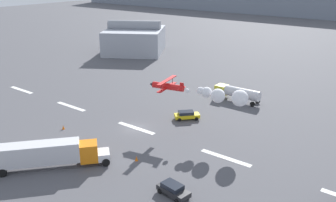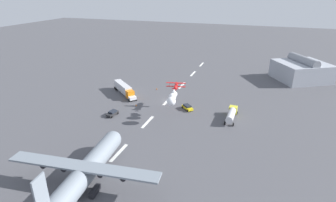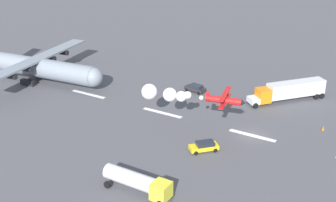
% 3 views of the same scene
% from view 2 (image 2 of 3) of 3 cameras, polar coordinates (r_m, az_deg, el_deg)
% --- Properties ---
extents(ground_plane, '(440.00, 440.00, 0.00)m').
position_cam_2_polar(ground_plane, '(96.42, -0.11, 0.03)').
color(ground_plane, '#4C4C51').
rests_on(ground_plane, ground).
extents(runway_stripe_0, '(8.00, 0.90, 0.01)m').
position_cam_2_polar(runway_stripe_0, '(143.90, 6.94, 7.49)').
color(runway_stripe_0, white).
rests_on(runway_stripe_0, ground).
extents(runway_stripe_1, '(8.00, 0.90, 0.01)m').
position_cam_2_polar(runway_stripe_1, '(127.69, 5.16, 5.63)').
color(runway_stripe_1, white).
rests_on(runway_stripe_1, ground).
extents(runway_stripe_2, '(8.00, 0.90, 0.01)m').
position_cam_2_polar(runway_stripe_2, '(111.80, 2.89, 3.23)').
color(runway_stripe_2, white).
rests_on(runway_stripe_2, ground).
extents(runway_stripe_3, '(8.00, 0.90, 0.01)m').
position_cam_2_polar(runway_stripe_3, '(96.42, -0.11, 0.03)').
color(runway_stripe_3, white).
rests_on(runway_stripe_3, ground).
extents(runway_stripe_4, '(8.00, 0.90, 0.01)m').
position_cam_2_polar(runway_stripe_4, '(81.80, -4.22, -4.33)').
color(runway_stripe_4, white).
rests_on(runway_stripe_4, ground).
extents(runway_stripe_5, '(8.00, 0.90, 0.01)m').
position_cam_2_polar(runway_stripe_5, '(68.46, -10.11, -10.45)').
color(runway_stripe_5, white).
rests_on(runway_stripe_5, ground).
extents(cargo_transport_plane, '(29.46, 30.72, 11.33)m').
position_cam_2_polar(cargo_transport_plane, '(58.36, -16.39, -13.50)').
color(cargo_transport_plane, gray).
rests_on(cargo_transport_plane, ground).
extents(stunt_biplane_red, '(16.83, 6.99, 2.64)m').
position_cam_2_polar(stunt_biplane_red, '(81.85, 1.01, 1.07)').
color(stunt_biplane_red, red).
extents(semi_truck_orange, '(12.40, 13.73, 3.70)m').
position_cam_2_polar(semi_truck_orange, '(102.99, -9.02, 2.52)').
color(semi_truck_orange, silver).
rests_on(semi_truck_orange, ground).
extents(fuel_tanker_truck, '(9.65, 2.79, 2.90)m').
position_cam_2_polar(fuel_tanker_truck, '(84.63, 12.96, -2.62)').
color(fuel_tanker_truck, yellow).
rests_on(fuel_tanker_truck, ground).
extents(followme_car_yellow, '(4.39, 2.49, 1.52)m').
position_cam_2_polar(followme_car_yellow, '(87.02, -11.37, -2.44)').
color(followme_car_yellow, '#262628').
rests_on(followme_car_yellow, ground).
extents(airport_staff_sedan, '(4.40, 4.47, 1.52)m').
position_cam_2_polar(airport_staff_sedan, '(89.67, 4.02, -1.25)').
color(airport_staff_sedan, yellow).
rests_on(airport_staff_sedan, ground).
extents(hangar_building, '(25.18, 25.73, 10.26)m').
position_cam_2_polar(hangar_building, '(130.12, 25.78, 5.68)').
color(hangar_building, '#9EA3AD').
rests_on(hangar_building, ground).
extents(traffic_cone_near, '(0.44, 0.44, 0.75)m').
position_cam_2_polar(traffic_cone_near, '(107.20, -2.32, 2.59)').
color(traffic_cone_near, orange).
rests_on(traffic_cone_near, ground).
extents(traffic_cone_far, '(0.44, 0.44, 0.75)m').
position_cam_2_polar(traffic_cone_far, '(92.86, -6.60, -0.79)').
color(traffic_cone_far, orange).
rests_on(traffic_cone_far, ground).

